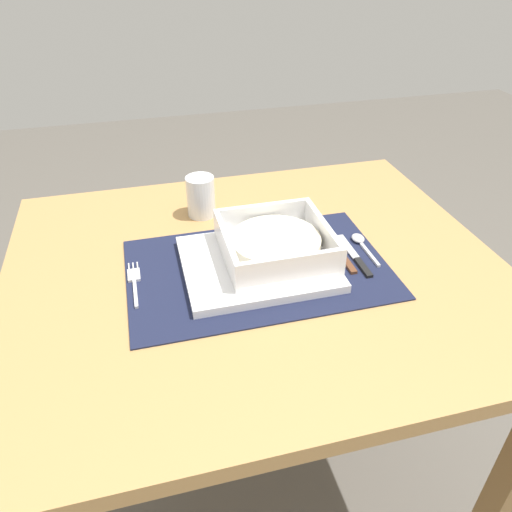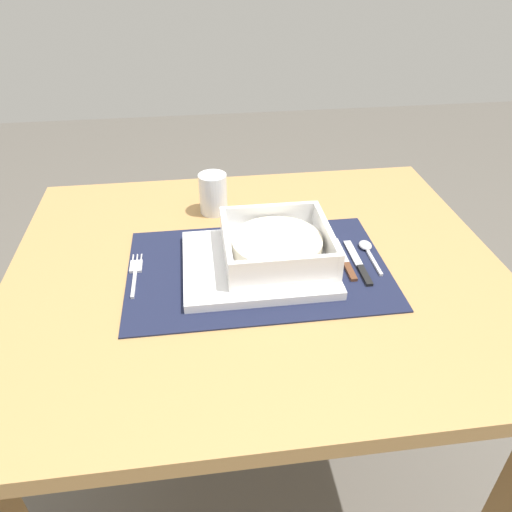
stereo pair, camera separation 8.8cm
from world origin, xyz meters
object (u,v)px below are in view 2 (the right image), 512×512
Objects in this scene: dining_table at (257,306)px; spoon at (367,249)px; porridge_bowl at (277,246)px; bread_knife at (345,261)px; butter_knife at (359,265)px; fork at (136,271)px; drinking_glass at (213,196)px.

spoon reaches higher than dining_table.
bread_knife is (0.13, -0.02, -0.03)m from porridge_bowl.
dining_table is at bearing 165.81° from butter_knife.
butter_knife is (0.19, -0.03, 0.11)m from dining_table.
spoon is (0.22, 0.02, 0.11)m from dining_table.
porridge_bowl reaches higher than dining_table.
dining_table is at bearing -179.40° from porridge_bowl.
fork is at bearing 179.39° from dining_table.
butter_knife is at bearing -7.97° from fork.
dining_table is 0.22m from butter_knife.
spoon is at bearing 52.94° from butter_knife.
fork reaches higher than dining_table.
drinking_glass reaches higher than bread_knife.
drinking_glass reaches higher than fork.
spoon is 0.81× the size of bread_knife.
drinking_glass is at bearing 131.25° from butter_knife.
bread_knife is (-0.02, 0.01, 0.00)m from butter_knife.
drinking_glass is (-0.10, 0.21, -0.00)m from porridge_bowl.
butter_knife is 1.62× the size of drinking_glass.
drinking_glass is at bearing 107.32° from dining_table.
porridge_bowl is at bearing -64.18° from drinking_glass.
fork is 1.18× the size of spoon.
drinking_glass reaches higher than porridge_bowl.
porridge_bowl reaches higher than butter_knife.
bread_knife is at bearing -150.59° from spoon.
spoon is at bearing 4.20° from dining_table.
fork is 0.39m from bread_knife.
dining_table is 0.20m from bread_knife.
bread_knife is at bearing 142.63° from butter_knife.
spoon is at bearing -1.45° from fork.
drinking_glass is at bearing 115.82° from porridge_bowl.
fork is at bearing -126.23° from drinking_glass.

